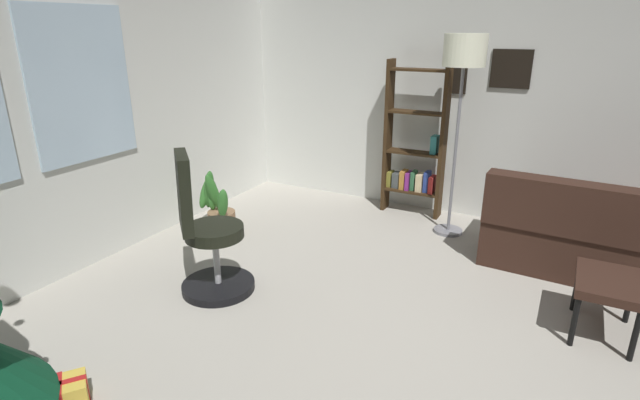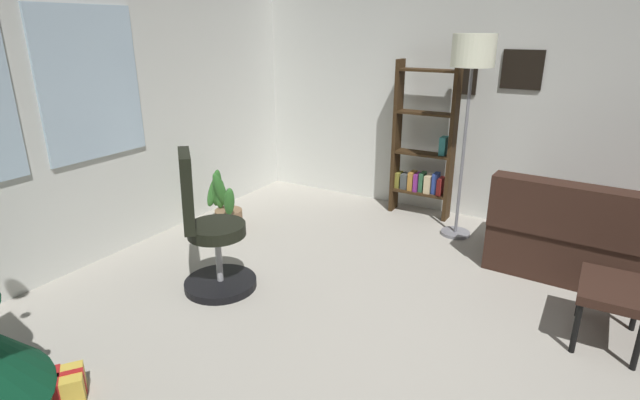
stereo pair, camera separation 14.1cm
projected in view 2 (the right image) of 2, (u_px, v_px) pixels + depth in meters
The scene contains 10 objects.
ground_plane at pixel (418, 374), 2.95m from camera, with size 5.35×5.83×0.10m, color #A9A398.
wall_back_with_windows at pixel (72, 102), 3.87m from camera, with size 5.35×0.12×2.73m.
wall_right_with_frames at pixel (525, 89), 4.69m from camera, with size 0.12×5.83×2.73m.
couch at pixel (627, 241), 3.95m from camera, with size 1.63×1.82×0.82m.
footstool at pixel (613, 293), 3.07m from camera, with size 0.53×0.39×0.41m.
gift_box_gold at pixel (58, 388), 2.66m from camera, with size 0.32×0.31×0.16m.
office_chair at pixel (209, 237), 3.68m from camera, with size 0.59×0.59×1.10m.
bookshelf at pixel (424, 150), 5.11m from camera, with size 0.18×0.64×1.63m.
floor_lamp at pixel (472, 65), 4.27m from camera, with size 0.38×0.38×1.88m.
potted_plant at pixel (224, 204), 4.90m from camera, with size 0.36×0.51×0.63m.
Camera 2 is at (-2.39, -0.71, 1.93)m, focal length 27.39 mm.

